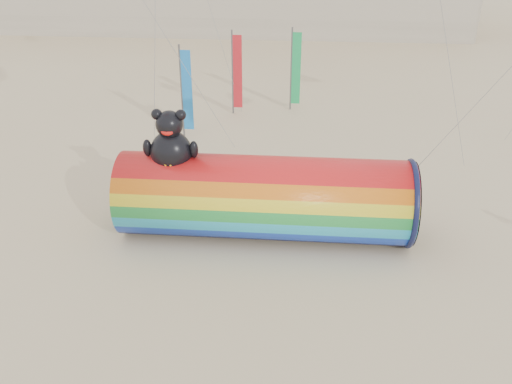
{
  "coord_description": "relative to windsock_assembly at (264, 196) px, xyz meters",
  "views": [
    {
      "loc": [
        2.13,
        -17.22,
        12.01
      ],
      "look_at": [
        0.5,
        1.5,
        2.4
      ],
      "focal_mm": 40.0,
      "sensor_mm": 36.0,
      "label": 1
    }
  ],
  "objects": [
    {
      "name": "festival_banners",
      "position": [
        -2.4,
        13.52,
        0.9
      ],
      "size": [
        6.55,
        5.26,
        5.2
      ],
      "color": "#59595E",
      "rests_on": "ground"
    },
    {
      "name": "windsock_assembly",
      "position": [
        0.0,
        0.0,
        0.0
      ],
      "size": [
        11.38,
        3.47,
        5.25
      ],
      "color": "red",
      "rests_on": "ground"
    },
    {
      "name": "ground",
      "position": [
        -0.74,
        -2.51,
        -1.74
      ],
      "size": [
        160.0,
        160.0,
        0.0
      ],
      "primitive_type": "plane",
      "color": "#CCB58C",
      "rests_on": "ground"
    }
  ]
}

